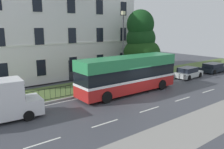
{
  "coord_description": "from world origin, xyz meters",
  "views": [
    {
      "loc": [
        -13.74,
        -12.51,
        5.87
      ],
      "look_at": [
        -1.28,
        3.62,
        1.62
      ],
      "focal_mm": 36.38,
      "sensor_mm": 36.0,
      "label": 1
    }
  ],
  "objects_px": {
    "single_decker_bus": "(129,74)",
    "parked_hatchback_01": "(188,73)",
    "evergreen_tree": "(141,50)",
    "georgian_townhouse": "(55,24)",
    "parked_hatchback_00": "(213,68)",
    "litter_bin": "(90,84)",
    "street_lamp_post": "(123,43)"
  },
  "relations": [
    {
      "from": "single_decker_bus",
      "to": "parked_hatchback_01",
      "type": "distance_m",
      "value": 9.87
    },
    {
      "from": "evergreen_tree",
      "to": "single_decker_bus",
      "type": "distance_m",
      "value": 7.5
    },
    {
      "from": "georgian_townhouse",
      "to": "evergreen_tree",
      "type": "relative_size",
      "value": 2.25
    },
    {
      "from": "parked_hatchback_00",
      "to": "litter_bin",
      "type": "bearing_deg",
      "value": 175.01
    },
    {
      "from": "georgian_townhouse",
      "to": "evergreen_tree",
      "type": "distance_m",
      "value": 10.75
    },
    {
      "from": "evergreen_tree",
      "to": "parked_hatchback_01",
      "type": "bearing_deg",
      "value": -45.84
    },
    {
      "from": "evergreen_tree",
      "to": "parked_hatchback_00",
      "type": "bearing_deg",
      "value": -23.02
    },
    {
      "from": "parked_hatchback_00",
      "to": "street_lamp_post",
      "type": "relative_size",
      "value": 0.57
    },
    {
      "from": "single_decker_bus",
      "to": "parked_hatchback_00",
      "type": "relative_size",
      "value": 2.38
    },
    {
      "from": "parked_hatchback_01",
      "to": "street_lamp_post",
      "type": "xyz_separation_m",
      "value": [
        -7.89,
        2.65,
        3.68
      ]
    },
    {
      "from": "single_decker_bus",
      "to": "parked_hatchback_01",
      "type": "bearing_deg",
      "value": 2.65
    },
    {
      "from": "evergreen_tree",
      "to": "single_decker_bus",
      "type": "height_order",
      "value": "evergreen_tree"
    },
    {
      "from": "parked_hatchback_01",
      "to": "street_lamp_post",
      "type": "relative_size",
      "value": 0.53
    },
    {
      "from": "single_decker_bus",
      "to": "street_lamp_post",
      "type": "relative_size",
      "value": 1.36
    },
    {
      "from": "evergreen_tree",
      "to": "parked_hatchback_00",
      "type": "height_order",
      "value": "evergreen_tree"
    },
    {
      "from": "georgian_townhouse",
      "to": "litter_bin",
      "type": "height_order",
      "value": "georgian_townhouse"
    },
    {
      "from": "parked_hatchback_00",
      "to": "street_lamp_post",
      "type": "xyz_separation_m",
      "value": [
        -13.57,
        2.68,
        3.7
      ]
    },
    {
      "from": "parked_hatchback_01",
      "to": "georgian_townhouse",
      "type": "bearing_deg",
      "value": 132.61
    },
    {
      "from": "evergreen_tree",
      "to": "single_decker_bus",
      "type": "relative_size",
      "value": 0.82
    },
    {
      "from": "single_decker_bus",
      "to": "georgian_townhouse",
      "type": "bearing_deg",
      "value": 98.45
    },
    {
      "from": "parked_hatchback_00",
      "to": "street_lamp_post",
      "type": "bearing_deg",
      "value": 170.11
    },
    {
      "from": "georgian_townhouse",
      "to": "evergreen_tree",
      "type": "bearing_deg",
      "value": -43.47
    },
    {
      "from": "street_lamp_post",
      "to": "litter_bin",
      "type": "distance_m",
      "value": 5.8
    },
    {
      "from": "street_lamp_post",
      "to": "litter_bin",
      "type": "relative_size",
      "value": 6.05
    },
    {
      "from": "parked_hatchback_00",
      "to": "litter_bin",
      "type": "height_order",
      "value": "litter_bin"
    },
    {
      "from": "evergreen_tree",
      "to": "street_lamp_post",
      "type": "distance_m",
      "value": 4.33
    },
    {
      "from": "litter_bin",
      "to": "georgian_townhouse",
      "type": "bearing_deg",
      "value": 83.89
    },
    {
      "from": "parked_hatchback_01",
      "to": "street_lamp_post",
      "type": "bearing_deg",
      "value": 158.37
    },
    {
      "from": "georgian_townhouse",
      "to": "litter_bin",
      "type": "bearing_deg",
      "value": -96.11
    },
    {
      "from": "parked_hatchback_01",
      "to": "evergreen_tree",
      "type": "bearing_deg",
      "value": 131.08
    },
    {
      "from": "single_decker_bus",
      "to": "parked_hatchback_01",
      "type": "height_order",
      "value": "single_decker_bus"
    },
    {
      "from": "single_decker_bus",
      "to": "street_lamp_post",
      "type": "bearing_deg",
      "value": 58.3
    }
  ]
}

